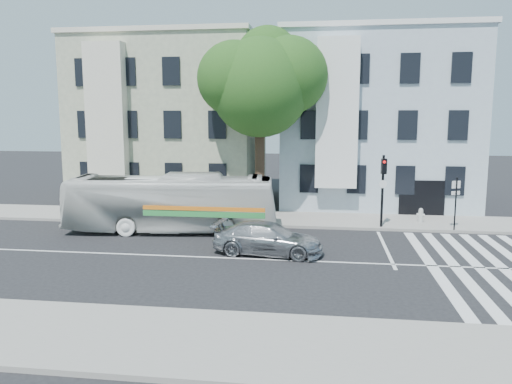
% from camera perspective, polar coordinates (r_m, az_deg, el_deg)
% --- Properties ---
extents(ground, '(120.00, 120.00, 0.00)m').
position_cam_1_polar(ground, '(21.11, -2.52, -7.58)').
color(ground, black).
rests_on(ground, ground).
extents(sidewalk_far, '(80.00, 4.00, 0.15)m').
position_cam_1_polar(sidewalk_far, '(28.77, 0.31, -3.04)').
color(sidewalk_far, gray).
rests_on(sidewalk_far, ground).
extents(sidewalk_near, '(80.00, 4.00, 0.15)m').
position_cam_1_polar(sidewalk_near, '(13.77, -8.68, -16.44)').
color(sidewalk_near, gray).
rests_on(sidewalk_near, ground).
extents(building_left, '(12.00, 10.00, 11.00)m').
position_cam_1_polar(building_left, '(36.53, -9.29, 7.90)').
color(building_left, gray).
rests_on(building_left, ground).
extents(building_right, '(12.00, 10.00, 11.00)m').
position_cam_1_polar(building_right, '(35.11, 13.35, 7.76)').
color(building_right, '#9FAEBE').
rests_on(building_right, ground).
extents(street_tree, '(7.30, 5.90, 11.10)m').
position_cam_1_polar(street_tree, '(28.97, 0.63, 12.47)').
color(street_tree, '#2D2116').
rests_on(street_tree, ground).
extents(bus, '(3.65, 10.96, 3.00)m').
position_cam_1_polar(bus, '(25.94, -9.63, -1.25)').
color(bus, silver).
rests_on(bus, ground).
extents(sedan, '(2.51, 4.95, 1.38)m').
position_cam_1_polar(sedan, '(21.57, 1.37, -5.33)').
color(sedan, '#A2A3A8').
rests_on(sedan, ground).
extents(hedge, '(8.29, 3.64, 0.70)m').
position_cam_1_polar(hedge, '(29.19, -13.25, -2.25)').
color(hedge, '#1E5E1E').
rests_on(hedge, sidewalk_far).
extents(traffic_signal, '(0.41, 0.52, 3.92)m').
position_cam_1_polar(traffic_signal, '(26.63, 14.31, 1.11)').
color(traffic_signal, black).
rests_on(traffic_signal, ground).
extents(fire_hydrant, '(0.44, 0.29, 0.77)m').
position_cam_1_polar(fire_hydrant, '(28.88, 18.31, -2.49)').
color(fire_hydrant, '#B4B4AF').
rests_on(fire_hydrant, sidewalk_far).
extents(far_sign_pole, '(0.46, 0.26, 2.71)m').
position_cam_1_polar(far_sign_pole, '(27.24, 21.87, -0.53)').
color(far_sign_pole, black).
rests_on(far_sign_pole, sidewalk_far).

